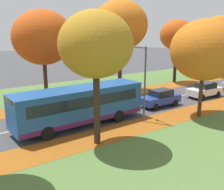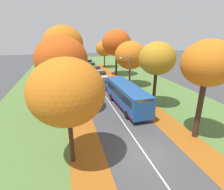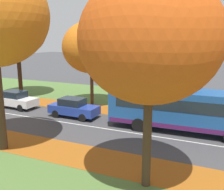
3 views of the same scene
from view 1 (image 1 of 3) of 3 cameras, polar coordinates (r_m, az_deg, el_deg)
name	(u,v)px [view 1 (image 1 of 3)]	position (r m, az deg, el deg)	size (l,w,h in m)	color
grass_verge_left	(109,86)	(34.90, -0.67, 2.05)	(12.00, 90.00, 0.01)	#517538
leaf_litter_left	(87,100)	(28.01, -5.50, -1.00)	(2.80, 60.00, 0.00)	#9E5619
leaf_litter_right	(145,124)	(20.85, 7.20, -6.36)	(2.80, 60.00, 0.00)	#9E5619
road_centre_line	(158,100)	(27.99, 10.02, -1.18)	(0.12, 80.00, 0.01)	silver
tree_left_near	(43,37)	(26.71, -14.80, 12.01)	(5.89, 5.89, 9.18)	#422D1E
tree_left_mid	(120,25)	(30.76, 1.79, 14.93)	(6.27, 6.27, 10.59)	#422D1E
tree_left_far	(177,35)	(37.61, 13.94, 12.52)	(4.61, 4.61, 8.64)	black
tree_left_distant	(219,30)	(44.88, 22.28, 12.93)	(4.83, 4.83, 9.42)	#382619
tree_right_near	(96,45)	(15.98, -3.54, 10.81)	(4.55, 4.55, 8.43)	#382619
tree_right_mid	(204,50)	(22.76, 19.46, 9.21)	(5.51, 5.51, 8.12)	#422D1E
streetlamp_right	(142,75)	(20.82, 6.61, 4.25)	(1.89, 0.28, 6.00)	#47474C
bus	(80,104)	(20.20, -7.04, -1.98)	(2.90, 10.47, 2.98)	#1E5199
car_blue_lead	(160,98)	(25.83, 10.44, -0.62)	(1.83, 4.22, 1.62)	#233D9E
car_white_following	(205,90)	(30.60, 19.54, 1.08)	(1.94, 4.28, 1.62)	silver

